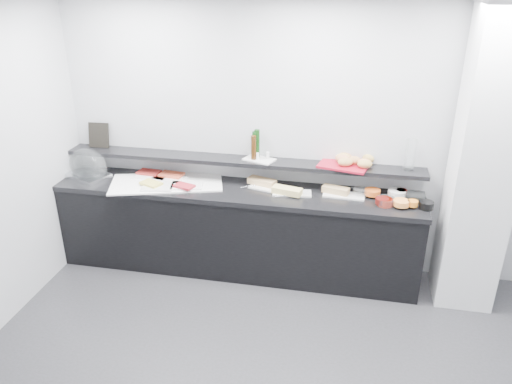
% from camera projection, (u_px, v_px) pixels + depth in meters
% --- Properties ---
extents(back_wall, '(5.00, 0.02, 2.70)m').
position_uv_depth(back_wall, '(313.00, 140.00, 4.84)').
color(back_wall, '#B1B3B8').
rests_on(back_wall, ground).
extents(ceiling, '(5.00, 5.00, 0.00)m').
position_uv_depth(ceiling, '(287.00, 7.00, 2.50)').
color(ceiling, white).
rests_on(ceiling, back_wall).
extents(column, '(0.50, 0.50, 2.70)m').
position_uv_depth(column, '(484.00, 164.00, 4.26)').
color(column, silver).
rests_on(column, ground).
extents(buffet_cabinet, '(3.60, 0.60, 0.85)m').
position_uv_depth(buffet_cabinet, '(237.00, 231.00, 5.08)').
color(buffet_cabinet, black).
rests_on(buffet_cabinet, ground).
extents(counter_top, '(3.62, 0.62, 0.05)m').
position_uv_depth(counter_top, '(236.00, 191.00, 4.90)').
color(counter_top, black).
rests_on(counter_top, buffet_cabinet).
extents(wall_shelf, '(3.60, 0.25, 0.04)m').
position_uv_depth(wall_shelf, '(240.00, 161.00, 4.95)').
color(wall_shelf, black).
rests_on(wall_shelf, back_wall).
extents(cloche_base, '(0.51, 0.43, 0.04)m').
position_uv_depth(cloche_base, '(88.00, 175.00, 5.15)').
color(cloche_base, silver).
rests_on(cloche_base, counter_top).
extents(cloche_dome, '(0.54, 0.45, 0.34)m').
position_uv_depth(cloche_dome, '(88.00, 165.00, 5.14)').
color(cloche_dome, silver).
rests_on(cloche_dome, cloche_base).
extents(linen_runner, '(1.20, 0.82, 0.01)m').
position_uv_depth(linen_runner, '(167.00, 183.00, 5.01)').
color(linen_runner, white).
rests_on(linen_runner, counter_top).
extents(platter_meat_a, '(0.34, 0.24, 0.01)m').
position_uv_depth(platter_meat_a, '(152.00, 176.00, 5.14)').
color(platter_meat_a, white).
rests_on(platter_meat_a, linen_runner).
extents(food_meat_a, '(0.24, 0.17, 0.02)m').
position_uv_depth(food_meat_a, '(149.00, 172.00, 5.18)').
color(food_meat_a, maroon).
rests_on(food_meat_a, platter_meat_a).
extents(platter_salmon, '(0.35, 0.27, 0.01)m').
position_uv_depth(platter_salmon, '(169.00, 178.00, 5.08)').
color(platter_salmon, white).
rests_on(platter_salmon, linen_runner).
extents(food_salmon, '(0.26, 0.18, 0.02)m').
position_uv_depth(food_salmon, '(171.00, 175.00, 5.12)').
color(food_salmon, '#D5492B').
rests_on(food_salmon, platter_salmon).
extents(platter_cheese, '(0.33, 0.25, 0.01)m').
position_uv_depth(platter_cheese, '(157.00, 187.00, 4.87)').
color(platter_cheese, silver).
rests_on(platter_cheese, linen_runner).
extents(food_cheese, '(0.24, 0.20, 0.02)m').
position_uv_depth(food_cheese, '(151.00, 183.00, 4.91)').
color(food_cheese, '#D4C252').
rests_on(food_cheese, platter_cheese).
extents(platter_meat_b, '(0.34, 0.26, 0.01)m').
position_uv_depth(platter_meat_b, '(187.00, 186.00, 4.91)').
color(platter_meat_b, white).
rests_on(platter_meat_b, linen_runner).
extents(food_meat_b, '(0.22, 0.17, 0.02)m').
position_uv_depth(food_meat_b, '(184.00, 186.00, 4.85)').
color(food_meat_b, maroon).
rests_on(food_meat_b, platter_meat_b).
extents(sandwich_plate_left, '(0.35, 0.22, 0.01)m').
position_uv_depth(sandwich_plate_left, '(266.00, 188.00, 4.89)').
color(sandwich_plate_left, white).
rests_on(sandwich_plate_left, counter_top).
extents(sandwich_food_left, '(0.30, 0.19, 0.06)m').
position_uv_depth(sandwich_food_left, '(262.00, 182.00, 4.94)').
color(sandwich_food_left, '#DCAE73').
rests_on(sandwich_food_left, sandwich_plate_left).
extents(tongs_left, '(0.14, 0.09, 0.01)m').
position_uv_depth(tongs_left, '(248.00, 186.00, 4.90)').
color(tongs_left, silver).
rests_on(tongs_left, sandwich_plate_left).
extents(sandwich_plate_mid, '(0.39, 0.20, 0.01)m').
position_uv_depth(sandwich_plate_mid, '(292.00, 193.00, 4.78)').
color(sandwich_plate_mid, silver).
rests_on(sandwich_plate_mid, counter_top).
extents(sandwich_food_mid, '(0.30, 0.17, 0.06)m').
position_uv_depth(sandwich_food_mid, '(287.00, 191.00, 4.74)').
color(sandwich_food_mid, '#E3CB77').
rests_on(sandwich_food_mid, sandwich_plate_mid).
extents(tongs_mid, '(0.14, 0.08, 0.01)m').
position_uv_depth(tongs_mid, '(283.00, 196.00, 4.70)').
color(tongs_mid, '#B3B6BA').
rests_on(tongs_mid, sandwich_plate_mid).
extents(sandwich_plate_right, '(0.40, 0.18, 0.01)m').
position_uv_depth(sandwich_plate_right, '(344.00, 195.00, 4.74)').
color(sandwich_plate_right, silver).
rests_on(sandwich_plate_right, counter_top).
extents(sandwich_food_right, '(0.27, 0.16, 0.06)m').
position_uv_depth(sandwich_food_right, '(336.00, 190.00, 4.75)').
color(sandwich_food_right, tan).
rests_on(sandwich_food_right, sandwich_plate_right).
extents(tongs_right, '(0.16, 0.04, 0.01)m').
position_uv_depth(tongs_right, '(331.00, 193.00, 4.76)').
color(tongs_right, silver).
rests_on(tongs_right, sandwich_plate_right).
extents(bowl_glass_fruit, '(0.16, 0.16, 0.07)m').
position_uv_depth(bowl_glass_fruit, '(361.00, 192.00, 4.73)').
color(bowl_glass_fruit, white).
rests_on(bowl_glass_fruit, counter_top).
extents(fill_glass_fruit, '(0.16, 0.16, 0.05)m').
position_uv_depth(fill_glass_fruit, '(372.00, 192.00, 4.70)').
color(fill_glass_fruit, orange).
rests_on(fill_glass_fruit, bowl_glass_fruit).
extents(bowl_black_jam, '(0.16, 0.16, 0.07)m').
position_uv_depth(bowl_black_jam, '(397.00, 193.00, 4.72)').
color(bowl_black_jam, black).
rests_on(bowl_black_jam, counter_top).
extents(fill_black_jam, '(0.11, 0.11, 0.05)m').
position_uv_depth(fill_black_jam, '(401.00, 192.00, 4.70)').
color(fill_black_jam, '#5A110C').
rests_on(fill_black_jam, bowl_black_jam).
extents(bowl_glass_cream, '(0.23, 0.23, 0.07)m').
position_uv_depth(bowl_glass_cream, '(415.00, 197.00, 4.63)').
color(bowl_glass_cream, silver).
rests_on(bowl_glass_cream, counter_top).
extents(fill_glass_cream, '(0.21, 0.21, 0.05)m').
position_uv_depth(fill_glass_cream, '(397.00, 193.00, 4.69)').
color(fill_glass_cream, white).
rests_on(fill_glass_cream, bowl_glass_cream).
extents(bowl_red_jam, '(0.17, 0.17, 0.07)m').
position_uv_depth(bowl_red_jam, '(385.00, 202.00, 4.53)').
color(bowl_red_jam, maroon).
rests_on(bowl_red_jam, counter_top).
extents(fill_red_jam, '(0.14, 0.14, 0.05)m').
position_uv_depth(fill_red_jam, '(382.00, 201.00, 4.53)').
color(fill_red_jam, '#500E0B').
rests_on(fill_red_jam, bowl_red_jam).
extents(bowl_glass_salmon, '(0.23, 0.23, 0.07)m').
position_uv_depth(bowl_glass_salmon, '(386.00, 202.00, 4.54)').
color(bowl_glass_salmon, silver).
rests_on(bowl_glass_salmon, counter_top).
extents(fill_glass_salmon, '(0.16, 0.16, 0.05)m').
position_uv_depth(fill_glass_salmon, '(401.00, 203.00, 4.49)').
color(fill_glass_salmon, '#FF953E').
rests_on(fill_glass_salmon, bowl_glass_salmon).
extents(bowl_black_fruit, '(0.15, 0.15, 0.07)m').
position_uv_depth(bowl_black_fruit, '(426.00, 205.00, 4.47)').
color(bowl_black_fruit, black).
rests_on(bowl_black_fruit, counter_top).
extents(fill_black_fruit, '(0.12, 0.12, 0.05)m').
position_uv_depth(fill_black_fruit, '(413.00, 203.00, 4.48)').
color(fill_black_fruit, orange).
rests_on(fill_black_fruit, bowl_black_fruit).
extents(framed_print, '(0.22, 0.08, 0.26)m').
position_uv_depth(framed_print, '(99.00, 135.00, 5.22)').
color(framed_print, black).
rests_on(framed_print, wall_shelf).
extents(print_art, '(0.21, 0.08, 0.22)m').
position_uv_depth(print_art, '(98.00, 134.00, 5.26)').
color(print_art, beige).
rests_on(print_art, framed_print).
extents(condiment_tray, '(0.34, 0.27, 0.01)m').
position_uv_depth(condiment_tray, '(259.00, 160.00, 4.91)').
color(condiment_tray, white).
rests_on(condiment_tray, wall_shelf).
extents(bottle_green_a, '(0.06, 0.06, 0.26)m').
position_uv_depth(bottle_green_a, '(255.00, 144.00, 4.91)').
color(bottle_green_a, '#0F3711').
rests_on(bottle_green_a, condiment_tray).
extents(bottle_brown, '(0.07, 0.07, 0.24)m').
position_uv_depth(bottle_brown, '(254.00, 148.00, 4.85)').
color(bottle_brown, '#391F0A').
rests_on(bottle_brown, condiment_tray).
extents(bottle_green_b, '(0.05, 0.05, 0.28)m').
position_uv_depth(bottle_green_b, '(257.00, 143.00, 4.91)').
color(bottle_green_b, '#0F360E').
rests_on(bottle_green_b, condiment_tray).
extents(bottle_hot, '(0.06, 0.06, 0.18)m').
position_uv_depth(bottle_hot, '(254.00, 150.00, 4.88)').
color(bottle_hot, '#C0410D').
rests_on(bottle_hot, condiment_tray).
extents(shaker_salt, '(0.04, 0.04, 0.07)m').
position_uv_depth(shaker_salt, '(258.00, 156.00, 4.87)').
color(shaker_salt, white).
rests_on(shaker_salt, condiment_tray).
extents(shaker_pepper, '(0.03, 0.03, 0.07)m').
position_uv_depth(shaker_pepper, '(268.00, 155.00, 4.90)').
color(shaker_pepper, silver).
rests_on(shaker_pepper, condiment_tray).
extents(bread_tray, '(0.51, 0.41, 0.02)m').
position_uv_depth(bread_tray, '(344.00, 165.00, 4.76)').
color(bread_tray, '#A41126').
rests_on(bread_tray, wall_shelf).
extents(bread_roll_nw, '(0.17, 0.13, 0.08)m').
position_uv_depth(bread_roll_nw, '(343.00, 157.00, 4.80)').
color(bread_roll_nw, tan).
rests_on(bread_roll_nw, bread_tray).
extents(bread_roll_n, '(0.16, 0.13, 0.08)m').
position_uv_depth(bread_roll_n, '(345.00, 157.00, 4.82)').
color(bread_roll_n, '#AD6B42').
rests_on(bread_roll_n, bread_tray).
extents(bread_roll_ne, '(0.14, 0.12, 0.08)m').
position_uv_depth(bread_roll_ne, '(368.00, 159.00, 4.77)').
color(bread_roll_ne, '#B18E43').
rests_on(bread_roll_ne, bread_tray).
extents(bread_roll_sw, '(0.16, 0.13, 0.08)m').
position_uv_depth(bread_roll_sw, '(345.00, 162.00, 4.69)').
color(bread_roll_sw, '#AE8042').
rests_on(bread_roll_sw, bread_tray).
extents(bread_roll_s, '(0.15, 0.11, 0.08)m').
position_uv_depth(bread_roll_s, '(365.00, 164.00, 4.64)').
color(bread_roll_s, '#B58A45').
rests_on(bread_roll_s, bread_tray).
extents(bread_roll_se, '(0.16, 0.12, 0.08)m').
position_uv_depth(bread_roll_se, '(365.00, 163.00, 4.66)').
color(bread_roll_se, '#D88A52').
rests_on(bread_roll_se, bread_tray).
extents(bread_roll_midw, '(0.17, 0.13, 0.08)m').
position_uv_depth(bread_roll_midw, '(343.00, 159.00, 4.76)').
color(bread_roll_midw, '#C4784A').
rests_on(bread_roll_midw, bread_tray).
extents(bread_roll_mide, '(0.13, 0.09, 0.08)m').
position_uv_depth(bread_roll_mide, '(355.00, 160.00, 4.73)').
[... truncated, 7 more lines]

